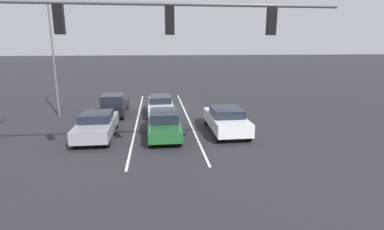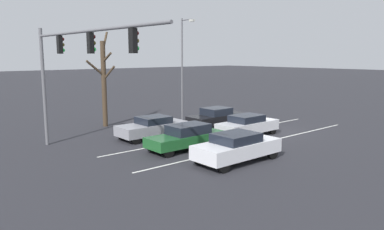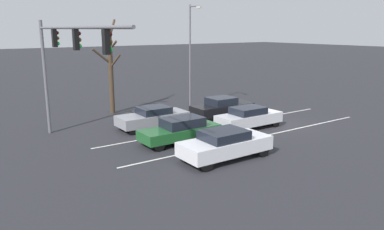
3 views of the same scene
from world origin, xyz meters
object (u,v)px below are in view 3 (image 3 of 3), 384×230
(car_silver_midlane_second, at_px, (249,117))
(street_lamp_right_shoulder, at_px, (191,51))
(car_gray_rightlane_front, at_px, (153,117))
(bare_tree_near, at_px, (111,68))
(car_black_rightlane_second, at_px, (222,107))
(car_white_leftlane_front, at_px, (225,144))
(car_darkgreen_midlane_front, at_px, (181,130))
(traffic_signal_gantry, at_px, (63,52))

(car_silver_midlane_second, xyz_separation_m, street_lamp_right_shoulder, (7.20, -0.31, 3.94))
(car_gray_rightlane_front, relative_size, bare_tree_near, 0.66)
(street_lamp_right_shoulder, bearing_deg, car_gray_rightlane_front, 122.89)
(car_black_rightlane_second, relative_size, bare_tree_near, 0.67)
(car_white_leftlane_front, bearing_deg, bare_tree_near, 2.20)
(car_gray_rightlane_front, xyz_separation_m, car_darkgreen_midlane_front, (-3.76, 0.25, 0.02))
(car_black_rightlane_second, distance_m, street_lamp_right_shoulder, 5.41)
(car_silver_midlane_second, distance_m, traffic_signal_gantry, 12.19)
(car_gray_rightlane_front, bearing_deg, bare_tree_near, 4.57)
(car_silver_midlane_second, xyz_separation_m, bare_tree_near, (9.38, 5.61, 2.78))
(car_gray_rightlane_front, xyz_separation_m, street_lamp_right_shoulder, (3.53, -5.46, 3.96))
(car_gray_rightlane_front, xyz_separation_m, car_silver_midlane_second, (-3.67, -5.16, 0.02))
(street_lamp_right_shoulder, xyz_separation_m, bare_tree_near, (2.18, 5.92, -1.17))
(car_gray_rightlane_front, xyz_separation_m, traffic_signal_gantry, (-1.57, 5.98, 4.51))
(car_white_leftlane_front, xyz_separation_m, traffic_signal_gantry, (5.87, 6.03, 4.45))
(car_white_leftlane_front, bearing_deg, car_gray_rightlane_front, 0.37)
(car_darkgreen_midlane_front, xyz_separation_m, car_black_rightlane_second, (3.58, -5.97, 0.01))
(car_darkgreen_midlane_front, height_order, street_lamp_right_shoulder, street_lamp_right_shoulder)
(car_gray_rightlane_front, bearing_deg, car_white_leftlane_front, -179.63)
(car_black_rightlane_second, bearing_deg, bare_tree_near, 46.39)
(car_darkgreen_midlane_front, distance_m, traffic_signal_gantry, 7.61)
(car_darkgreen_midlane_front, bearing_deg, car_gray_rightlane_front, -3.73)
(car_white_leftlane_front, bearing_deg, car_black_rightlane_second, -38.02)
(street_lamp_right_shoulder, bearing_deg, car_black_rightlane_second, -175.98)
(car_white_leftlane_front, xyz_separation_m, bare_tree_near, (13.15, 0.50, 2.73))
(car_gray_rightlane_front, distance_m, car_silver_midlane_second, 6.33)
(car_black_rightlane_second, bearing_deg, car_gray_rightlane_front, 88.22)
(car_gray_rightlane_front, distance_m, street_lamp_right_shoulder, 7.62)
(car_white_leftlane_front, distance_m, bare_tree_near, 13.44)
(car_gray_rightlane_front, bearing_deg, street_lamp_right_shoulder, -57.11)
(bare_tree_near, bearing_deg, car_black_rightlane_second, -133.61)
(traffic_signal_gantry, relative_size, bare_tree_near, 1.77)
(car_darkgreen_midlane_front, xyz_separation_m, street_lamp_right_shoulder, (7.30, -5.71, 3.94))
(car_gray_rightlane_front, bearing_deg, car_black_rightlane_second, -91.78)
(car_gray_rightlane_front, bearing_deg, car_darkgreen_midlane_front, 176.27)
(car_black_rightlane_second, bearing_deg, car_white_leftlane_front, 141.98)
(car_white_leftlane_front, bearing_deg, traffic_signal_gantry, 45.75)
(car_white_leftlane_front, distance_m, traffic_signal_gantry, 9.52)
(car_darkgreen_midlane_front, bearing_deg, street_lamp_right_shoulder, -38.04)
(car_darkgreen_midlane_front, bearing_deg, car_silver_midlane_second, -88.97)
(car_white_leftlane_front, relative_size, street_lamp_right_shoulder, 0.58)
(street_lamp_right_shoulder, bearing_deg, bare_tree_near, 69.82)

